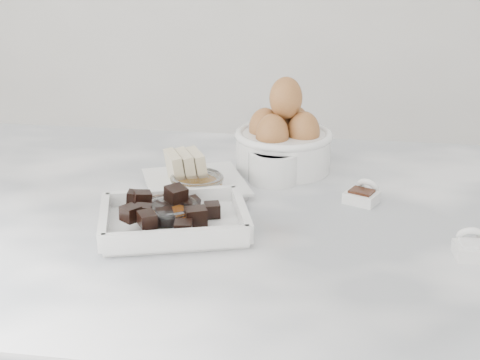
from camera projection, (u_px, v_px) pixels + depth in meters
The scene contains 9 objects.
marble_slab at pixel (225, 222), 1.05m from camera, with size 1.20×0.80×0.04m, color white.
chocolate_dish at pixel (174, 215), 0.97m from camera, with size 0.25×0.22×0.06m.
butter_plate at pixel (193, 176), 1.12m from camera, with size 0.21×0.21×0.07m.
sugar_ramekin at pixel (274, 165), 1.15m from camera, with size 0.09×0.09×0.05m.
egg_bowl at pixel (284, 140), 1.20m from camera, with size 0.18×0.18×0.17m.
honey_bowl at pixel (197, 186), 1.08m from camera, with size 0.09×0.09×0.04m.
zest_bowl at pixel (169, 214), 0.98m from camera, with size 0.09×0.09×0.04m.
vanilla_spoon at pixel (363, 194), 1.07m from camera, with size 0.06×0.07×0.04m.
salt_spoon at pixel (473, 247), 0.90m from camera, with size 0.05×0.06×0.04m.
Camera 1 is at (0.17, -0.94, 1.36)m, focal length 50.00 mm.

